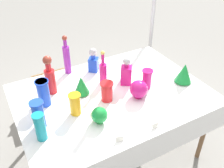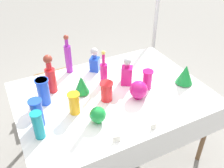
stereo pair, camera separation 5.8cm
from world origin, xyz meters
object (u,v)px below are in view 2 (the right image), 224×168
object	(u,v)px
fluted_vase_0	(185,74)
canopy_pole	(156,23)
slender_vase_0	(37,112)
slender_vase_3	(43,91)
round_bowl_1	(139,90)
cardboard_box_behind_left	(56,92)
tall_bottle_2	(104,71)
slender_vase_2	(107,91)
slender_vase_4	(38,125)
tall_bottle_1	(68,57)
slender_vase_1	(74,103)
slender_vase_5	(147,79)
square_decanter_1	(95,61)
square_decanter_0	(127,73)
round_bowl_0	(98,115)
tall_bottle_0	(50,76)
fluted_vase_1	(81,84)

from	to	relation	value
fluted_vase_0	canopy_pole	size ratio (longest dim) A/B	0.08
slender_vase_0	slender_vase_3	size ratio (longest dim) A/B	0.99
round_bowl_1	cardboard_box_behind_left	bearing A→B (deg)	111.47
slender_vase_3	fluted_vase_0	size ratio (longest dim) A/B	1.22
tall_bottle_2	round_bowl_1	size ratio (longest dim) A/B	2.03
slender_vase_2	slender_vase_4	xyz separation A→B (m)	(-0.61, -0.17, 0.02)
tall_bottle_1	slender_vase_1	world-z (taller)	tall_bottle_1
slender_vase_1	slender_vase_3	xyz separation A→B (m)	(-0.18, 0.23, 0.02)
slender_vase_5	round_bowl_1	xyz separation A→B (m)	(-0.15, -0.09, -0.01)
slender_vase_2	slender_vase_0	bearing A→B (deg)	-175.78
round_bowl_1	canopy_pole	world-z (taller)	canopy_pole
slender_vase_4	slender_vase_2	bearing A→B (deg)	15.45
cardboard_box_behind_left	slender_vase_0	bearing A→B (deg)	-109.01
slender_vase_0	fluted_vase_0	bearing A→B (deg)	-2.70
slender_vase_2	round_bowl_1	size ratio (longest dim) A/B	1.07
slender_vase_0	slender_vase_4	world-z (taller)	slender_vase_0
slender_vase_1	slender_vase_5	world-z (taller)	slender_vase_1
canopy_pole	fluted_vase_0	bearing A→B (deg)	-109.41
square_decanter_1	canopy_pole	bearing A→B (deg)	21.47
tall_bottle_2	slender_vase_1	bearing A→B (deg)	-144.36
square_decanter_0	slender_vase_1	size ratio (longest dim) A/B	1.47
tall_bottle_1	tall_bottle_2	bearing A→B (deg)	-55.41
square_decanter_1	round_bowl_1	bearing A→B (deg)	-75.39
slender_vase_0	round_bowl_0	distance (m)	0.45
slender_vase_2	slender_vase_1	bearing A→B (deg)	-173.86
slender_vase_5	cardboard_box_behind_left	bearing A→B (deg)	119.27
slender_vase_4	tall_bottle_0	bearing A→B (deg)	65.13
round_bowl_1	square_decanter_0	bearing A→B (deg)	85.50
slender_vase_5	slender_vase_0	bearing A→B (deg)	-178.21
slender_vase_1	slender_vase_5	xyz separation A→B (m)	(0.70, 0.02, 0.00)
tall_bottle_2	square_decanter_0	world-z (taller)	tall_bottle_2
tall_bottle_0	tall_bottle_2	world-z (taller)	tall_bottle_0
slender_vase_5	fluted_vase_0	xyz separation A→B (m)	(0.35, -0.09, 0.00)
fluted_vase_0	round_bowl_1	size ratio (longest dim) A/B	1.17
fluted_vase_1	slender_vase_4	bearing A→B (deg)	-142.31
slender_vase_3	cardboard_box_behind_left	xyz separation A→B (m)	(0.28, 0.87, -0.69)
slender_vase_4	square_decanter_0	bearing A→B (deg)	19.00
square_decanter_1	fluted_vase_1	bearing A→B (deg)	-130.86
slender_vase_3	canopy_pole	xyz separation A→B (m)	(1.58, 0.68, 0.07)
tall_bottle_0	round_bowl_1	size ratio (longest dim) A/B	2.22
tall_bottle_0	round_bowl_0	xyz separation A→B (m)	(0.20, -0.55, -0.09)
fluted_vase_0	round_bowl_1	world-z (taller)	fluted_vase_0
slender_vase_1	slender_vase_3	world-z (taller)	slender_vase_3
slender_vase_3	round_bowl_1	distance (m)	0.79
square_decanter_1	slender_vase_5	xyz separation A→B (m)	(0.30, -0.49, -0.01)
tall_bottle_2	fluted_vase_0	size ratio (longest dim) A/B	1.73
slender_vase_2	tall_bottle_1	bearing A→B (deg)	103.12
tall_bottle_0	slender_vase_5	bearing A→B (deg)	-23.96
fluted_vase_0	round_bowl_0	xyz separation A→B (m)	(-0.93, -0.11, -0.03)
slender_vase_3	canopy_pole	bearing A→B (deg)	23.20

